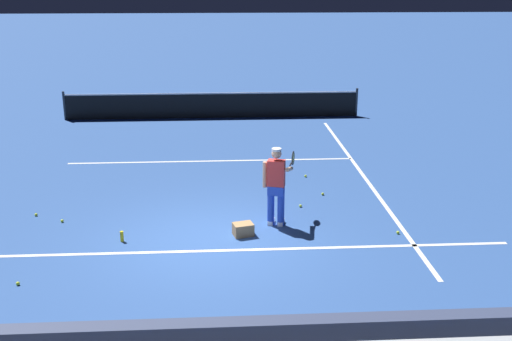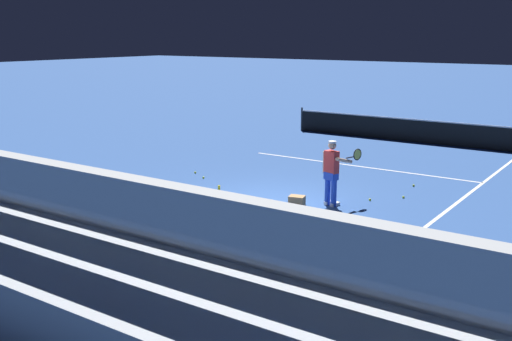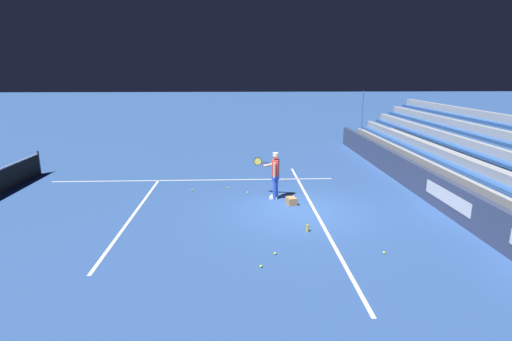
{
  "view_description": "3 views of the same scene",
  "coord_description": "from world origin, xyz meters",
  "px_view_note": "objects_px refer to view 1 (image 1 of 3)",
  "views": [
    {
      "loc": [
        0.29,
        -11.18,
        5.11
      ],
      "look_at": [
        1.08,
        1.75,
        0.91
      ],
      "focal_mm": 42.0,
      "sensor_mm": 36.0,
      "label": 1
    },
    {
      "loc": [
        8.38,
        -12.83,
        4.4
      ],
      "look_at": [
        -0.37,
        -0.11,
        0.86
      ],
      "focal_mm": 42.0,
      "sensor_mm": 36.0,
      "label": 2
    },
    {
      "loc": [
        -12.54,
        2.03,
        4.55
      ],
      "look_at": [
        0.34,
        1.47,
        1.34
      ],
      "focal_mm": 28.0,
      "sensor_mm": 36.0,
      "label": 3
    }
  ],
  "objects_px": {
    "tennis_player": "(277,185)",
    "tennis_ball_far_left": "(323,194)",
    "tennis_ball_toward_net": "(306,176)",
    "tennis_ball_near_player": "(18,283)",
    "water_bottle": "(122,236)",
    "tennis_net": "(213,105)",
    "tennis_ball_on_baseline": "(398,232)",
    "tennis_ball_by_box": "(300,206)",
    "ball_box_cardboard": "(243,229)",
    "tennis_ball_stray_back": "(36,215)",
    "tennis_ball_far_right": "(62,221)"
  },
  "relations": [
    {
      "from": "water_bottle",
      "to": "tennis_net",
      "type": "bearing_deg",
      "value": 81.03
    },
    {
      "from": "tennis_ball_stray_back",
      "to": "tennis_ball_by_box",
      "type": "xyz_separation_m",
      "value": [
        5.99,
        0.18,
        0.0
      ]
    },
    {
      "from": "tennis_ball_on_baseline",
      "to": "water_bottle",
      "type": "xyz_separation_m",
      "value": [
        -5.69,
        -0.02,
        0.08
      ]
    },
    {
      "from": "tennis_player",
      "to": "tennis_ball_toward_net",
      "type": "distance_m",
      "value": 3.44
    },
    {
      "from": "tennis_player",
      "to": "tennis_ball_stray_back",
      "type": "relative_size",
      "value": 25.98
    },
    {
      "from": "tennis_player",
      "to": "tennis_ball_toward_net",
      "type": "relative_size",
      "value": 25.98
    },
    {
      "from": "ball_box_cardboard",
      "to": "tennis_ball_on_baseline",
      "type": "height_order",
      "value": "ball_box_cardboard"
    },
    {
      "from": "tennis_ball_on_baseline",
      "to": "tennis_net",
      "type": "bearing_deg",
      "value": 109.65
    },
    {
      "from": "tennis_ball_far_right",
      "to": "tennis_ball_near_player",
      "type": "xyz_separation_m",
      "value": [
        -0.08,
        -2.8,
        0.0
      ]
    },
    {
      "from": "tennis_ball_on_baseline",
      "to": "tennis_ball_by_box",
      "type": "distance_m",
      "value": 2.46
    },
    {
      "from": "tennis_ball_near_player",
      "to": "tennis_ball_stray_back",
      "type": "bearing_deg",
      "value": 100.55
    },
    {
      "from": "tennis_ball_far_left",
      "to": "tennis_ball_on_baseline",
      "type": "bearing_deg",
      "value": -63.84
    },
    {
      "from": "tennis_ball_toward_net",
      "to": "tennis_ball_far_right",
      "type": "bearing_deg",
      "value": -154.45
    },
    {
      "from": "tennis_player",
      "to": "water_bottle",
      "type": "relative_size",
      "value": 7.8
    },
    {
      "from": "tennis_ball_toward_net",
      "to": "water_bottle",
      "type": "bearing_deg",
      "value": -138.2
    },
    {
      "from": "tennis_ball_by_box",
      "to": "tennis_ball_near_player",
      "type": "bearing_deg",
      "value": -147.94
    },
    {
      "from": "tennis_ball_on_baseline",
      "to": "tennis_ball_toward_net",
      "type": "xyz_separation_m",
      "value": [
        -1.41,
        3.8,
        0.0
      ]
    },
    {
      "from": "water_bottle",
      "to": "tennis_ball_by_box",
      "type": "bearing_deg",
      "value": 23.3
    },
    {
      "from": "tennis_player",
      "to": "tennis_ball_far_left",
      "type": "xyz_separation_m",
      "value": [
        1.31,
        1.74,
        -0.86
      ]
    },
    {
      "from": "tennis_ball_on_baseline",
      "to": "tennis_ball_stray_back",
      "type": "xyz_separation_m",
      "value": [
        -7.82,
        1.46,
        0.0
      ]
    },
    {
      "from": "tennis_ball_toward_net",
      "to": "tennis_ball_on_baseline",
      "type": "bearing_deg",
      "value": -69.73
    },
    {
      "from": "tennis_net",
      "to": "tennis_ball_far_right",
      "type": "bearing_deg",
      "value": -107.81
    },
    {
      "from": "tennis_ball_far_right",
      "to": "tennis_ball_near_player",
      "type": "distance_m",
      "value": 2.8
    },
    {
      "from": "tennis_ball_stray_back",
      "to": "tennis_net",
      "type": "height_order",
      "value": "tennis_net"
    },
    {
      "from": "tennis_ball_on_baseline",
      "to": "tennis_net",
      "type": "relative_size",
      "value": 0.01
    },
    {
      "from": "ball_box_cardboard",
      "to": "tennis_ball_stray_back",
      "type": "height_order",
      "value": "ball_box_cardboard"
    },
    {
      "from": "tennis_ball_toward_net",
      "to": "tennis_ball_near_player",
      "type": "height_order",
      "value": "same"
    },
    {
      "from": "tennis_ball_on_baseline",
      "to": "water_bottle",
      "type": "distance_m",
      "value": 5.69
    },
    {
      "from": "tennis_ball_far_right",
      "to": "water_bottle",
      "type": "relative_size",
      "value": 0.3
    },
    {
      "from": "ball_box_cardboard",
      "to": "tennis_ball_far_left",
      "type": "height_order",
      "value": "ball_box_cardboard"
    },
    {
      "from": "ball_box_cardboard",
      "to": "water_bottle",
      "type": "relative_size",
      "value": 1.82
    },
    {
      "from": "tennis_ball_on_baseline",
      "to": "water_bottle",
      "type": "bearing_deg",
      "value": -179.77
    },
    {
      "from": "tennis_ball_toward_net",
      "to": "tennis_player",
      "type": "bearing_deg",
      "value": -109.0
    },
    {
      "from": "tennis_ball_stray_back",
      "to": "tennis_ball_near_player",
      "type": "height_order",
      "value": "same"
    },
    {
      "from": "tennis_net",
      "to": "water_bottle",
      "type": "bearing_deg",
      "value": -98.97
    },
    {
      "from": "tennis_ball_on_baseline",
      "to": "tennis_ball_far_left",
      "type": "distance_m",
      "value": 2.67
    },
    {
      "from": "tennis_ball_toward_net",
      "to": "tennis_ball_stray_back",
      "type": "distance_m",
      "value": 6.83
    },
    {
      "from": "tennis_ball_toward_net",
      "to": "tennis_ball_by_box",
      "type": "distance_m",
      "value": 2.21
    },
    {
      "from": "ball_box_cardboard",
      "to": "water_bottle",
      "type": "height_order",
      "value": "ball_box_cardboard"
    },
    {
      "from": "tennis_player",
      "to": "tennis_ball_far_right",
      "type": "xyz_separation_m",
      "value": [
        -4.66,
        0.4,
        -0.86
      ]
    },
    {
      "from": "tennis_ball_stray_back",
      "to": "tennis_ball_far_right",
      "type": "xyz_separation_m",
      "value": [
        0.67,
        -0.4,
        0.0
      ]
    },
    {
      "from": "tennis_net",
      "to": "tennis_ball_far_left",
      "type": "bearing_deg",
      "value": -72.27
    },
    {
      "from": "tennis_ball_far_right",
      "to": "water_bottle",
      "type": "xyz_separation_m",
      "value": [
        1.46,
        -1.08,
        0.08
      ]
    },
    {
      "from": "tennis_net",
      "to": "tennis_ball_by_box",
      "type": "bearing_deg",
      "value": -77.34
    },
    {
      "from": "tennis_ball_far_left",
      "to": "tennis_net",
      "type": "xyz_separation_m",
      "value": [
        -2.76,
        8.64,
        0.46
      ]
    },
    {
      "from": "tennis_ball_on_baseline",
      "to": "tennis_ball_toward_net",
      "type": "relative_size",
      "value": 1.0
    },
    {
      "from": "tennis_ball_by_box",
      "to": "tennis_ball_far_right",
      "type": "height_order",
      "value": "same"
    },
    {
      "from": "tennis_ball_stray_back",
      "to": "tennis_ball_far_right",
      "type": "height_order",
      "value": "same"
    },
    {
      "from": "ball_box_cardboard",
      "to": "tennis_ball_on_baseline",
      "type": "bearing_deg",
      "value": -2.39
    },
    {
      "from": "water_bottle",
      "to": "tennis_net",
      "type": "distance_m",
      "value": 11.2
    }
  ]
}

